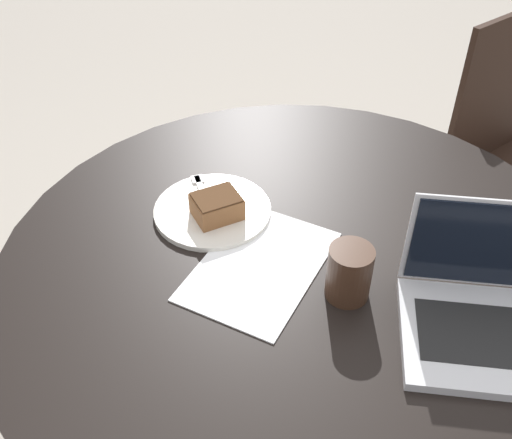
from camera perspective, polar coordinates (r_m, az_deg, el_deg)
dining_table at (r=1.27m, az=4.22°, el=-8.02°), size 1.20×1.20×0.73m
paper_document at (r=1.15m, az=0.37°, el=-4.39°), size 0.38×0.34×0.00m
plate at (r=1.27m, az=-4.17°, el=0.86°), size 0.25×0.25×0.01m
cake_slice at (r=1.23m, az=-3.74°, el=1.28°), size 0.11×0.12×0.05m
fork at (r=1.30m, az=-5.08°, el=2.48°), size 0.17×0.06×0.00m
coffee_glass at (r=1.08m, az=8.87°, el=-5.05°), size 0.08×0.08×0.11m
laptop at (r=1.09m, az=21.43°, el=-8.45°), size 0.28×0.33×0.21m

